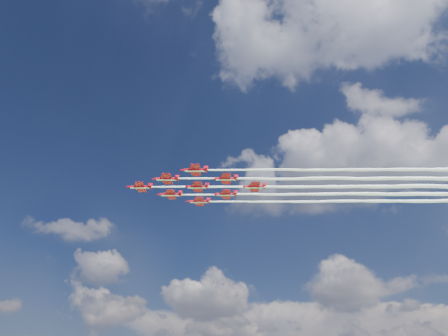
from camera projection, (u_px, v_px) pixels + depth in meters
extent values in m
cylinder|color=red|center=(140.00, 187.00, 169.59)|extent=(7.29, 4.53, 1.06)
cone|color=red|center=(128.00, 187.00, 169.61)|extent=(2.19, 1.83, 1.06)
cone|color=red|center=(151.00, 187.00, 169.57)|extent=(1.72, 1.52, 0.96)
ellipsoid|color=black|center=(135.00, 186.00, 169.81)|extent=(2.18, 1.71, 0.69)
cube|color=red|center=(141.00, 187.00, 169.57)|extent=(6.85, 9.25, 0.13)
cube|color=red|center=(150.00, 187.00, 169.58)|extent=(2.81, 3.69, 0.12)
cube|color=red|center=(150.00, 185.00, 170.00)|extent=(1.42, 0.84, 1.73)
cube|color=silver|center=(140.00, 188.00, 169.36)|extent=(6.78, 4.13, 0.12)
cylinder|color=red|center=(166.00, 179.00, 163.65)|extent=(7.29, 4.53, 1.06)
cone|color=red|center=(154.00, 179.00, 163.67)|extent=(2.19, 1.83, 1.06)
cone|color=red|center=(178.00, 179.00, 163.63)|extent=(1.72, 1.52, 0.96)
ellipsoid|color=black|center=(161.00, 178.00, 163.87)|extent=(2.18, 1.71, 0.69)
cube|color=red|center=(168.00, 179.00, 163.62)|extent=(6.85, 9.25, 0.13)
cube|color=red|center=(177.00, 179.00, 163.63)|extent=(2.81, 3.69, 0.12)
cube|color=red|center=(177.00, 177.00, 164.05)|extent=(1.42, 0.84, 1.73)
cube|color=silver|center=(166.00, 180.00, 163.41)|extent=(6.78, 4.13, 0.12)
cylinder|color=red|center=(170.00, 194.00, 175.45)|extent=(7.29, 4.53, 1.06)
cone|color=red|center=(158.00, 194.00, 175.46)|extent=(2.19, 1.83, 1.06)
cone|color=red|center=(182.00, 194.00, 175.43)|extent=(1.72, 1.52, 0.96)
ellipsoid|color=black|center=(166.00, 193.00, 175.66)|extent=(2.18, 1.71, 0.69)
cube|color=red|center=(172.00, 195.00, 175.42)|extent=(6.85, 9.25, 0.13)
cube|color=red|center=(180.00, 194.00, 175.43)|extent=(2.81, 3.69, 0.12)
cube|color=red|center=(180.00, 193.00, 175.85)|extent=(1.42, 0.84, 1.73)
cube|color=silver|center=(170.00, 196.00, 175.21)|extent=(6.78, 4.13, 0.12)
cylinder|color=red|center=(195.00, 170.00, 157.71)|extent=(7.29, 4.53, 1.06)
cone|color=red|center=(182.00, 170.00, 157.73)|extent=(2.19, 1.83, 1.06)
cone|color=red|center=(207.00, 170.00, 157.69)|extent=(1.72, 1.52, 0.96)
ellipsoid|color=black|center=(190.00, 169.00, 157.92)|extent=(2.18, 1.71, 0.69)
cube|color=red|center=(196.00, 170.00, 157.68)|extent=(6.85, 9.25, 0.13)
cube|color=red|center=(205.00, 170.00, 157.69)|extent=(2.81, 3.69, 0.12)
cube|color=red|center=(206.00, 168.00, 158.11)|extent=(1.42, 0.84, 1.73)
cube|color=silver|center=(195.00, 171.00, 157.47)|extent=(6.78, 4.13, 0.12)
cylinder|color=red|center=(197.00, 187.00, 169.50)|extent=(7.29, 4.53, 1.06)
cone|color=red|center=(185.00, 187.00, 169.52)|extent=(2.19, 1.83, 1.06)
cone|color=red|center=(209.00, 187.00, 169.48)|extent=(1.72, 1.52, 0.96)
ellipsoid|color=black|center=(192.00, 186.00, 169.72)|extent=(2.18, 1.71, 0.69)
cube|color=red|center=(198.00, 187.00, 169.48)|extent=(6.85, 9.25, 0.13)
cube|color=red|center=(207.00, 187.00, 169.49)|extent=(2.81, 3.69, 0.12)
cube|color=red|center=(207.00, 185.00, 169.91)|extent=(1.42, 0.84, 1.73)
cube|color=silver|center=(197.00, 188.00, 169.27)|extent=(6.78, 4.13, 0.12)
cylinder|color=red|center=(199.00, 201.00, 181.30)|extent=(7.29, 4.53, 1.06)
cone|color=red|center=(187.00, 201.00, 181.32)|extent=(2.19, 1.83, 1.06)
cone|color=red|center=(210.00, 201.00, 181.28)|extent=(1.72, 1.52, 0.96)
ellipsoid|color=black|center=(194.00, 201.00, 181.52)|extent=(2.18, 1.71, 0.69)
cube|color=red|center=(200.00, 202.00, 181.27)|extent=(6.85, 9.25, 0.13)
cube|color=red|center=(208.00, 201.00, 181.28)|extent=(2.81, 3.69, 0.12)
cube|color=red|center=(209.00, 200.00, 181.71)|extent=(1.42, 0.84, 1.73)
cube|color=silver|center=(199.00, 203.00, 181.07)|extent=(6.78, 4.13, 0.12)
cylinder|color=red|center=(226.00, 179.00, 163.56)|extent=(7.29, 4.53, 1.06)
cone|color=red|center=(213.00, 179.00, 163.58)|extent=(2.19, 1.83, 1.06)
cone|color=red|center=(238.00, 179.00, 163.54)|extent=(1.72, 1.52, 0.96)
ellipsoid|color=black|center=(220.00, 178.00, 163.78)|extent=(2.18, 1.71, 0.69)
cube|color=red|center=(227.00, 179.00, 163.54)|extent=(6.85, 9.25, 0.13)
cube|color=red|center=(236.00, 179.00, 163.55)|extent=(2.81, 3.69, 0.12)
cube|color=red|center=(236.00, 177.00, 163.97)|extent=(1.42, 0.84, 1.73)
cube|color=silver|center=(226.00, 180.00, 163.33)|extent=(6.78, 4.13, 0.12)
cylinder|color=red|center=(226.00, 194.00, 175.36)|extent=(7.29, 4.53, 1.06)
cone|color=red|center=(214.00, 194.00, 175.38)|extent=(2.19, 1.83, 1.06)
cone|color=red|center=(237.00, 194.00, 175.34)|extent=(1.72, 1.52, 0.96)
ellipsoid|color=black|center=(221.00, 193.00, 175.58)|extent=(2.18, 1.71, 0.69)
cube|color=red|center=(227.00, 194.00, 175.33)|extent=(6.85, 9.25, 0.13)
cube|color=red|center=(235.00, 194.00, 175.34)|extent=(2.81, 3.69, 0.12)
cube|color=red|center=(236.00, 192.00, 175.76)|extent=(1.42, 0.84, 1.73)
cube|color=silver|center=(226.00, 195.00, 175.12)|extent=(6.78, 4.13, 0.12)
cylinder|color=red|center=(254.00, 187.00, 169.41)|extent=(7.29, 4.53, 1.06)
cone|color=red|center=(242.00, 187.00, 169.43)|extent=(2.19, 1.83, 1.06)
cone|color=red|center=(266.00, 187.00, 169.40)|extent=(1.72, 1.52, 0.96)
ellipsoid|color=black|center=(249.00, 186.00, 169.63)|extent=(2.18, 1.71, 0.69)
cube|color=red|center=(255.00, 187.00, 169.39)|extent=(6.85, 9.25, 0.13)
cube|color=red|center=(264.00, 187.00, 169.40)|extent=(2.81, 3.69, 0.12)
cube|color=red|center=(264.00, 185.00, 169.82)|extent=(1.42, 0.84, 1.73)
cube|color=silver|center=(254.00, 188.00, 169.18)|extent=(6.78, 4.13, 0.12)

